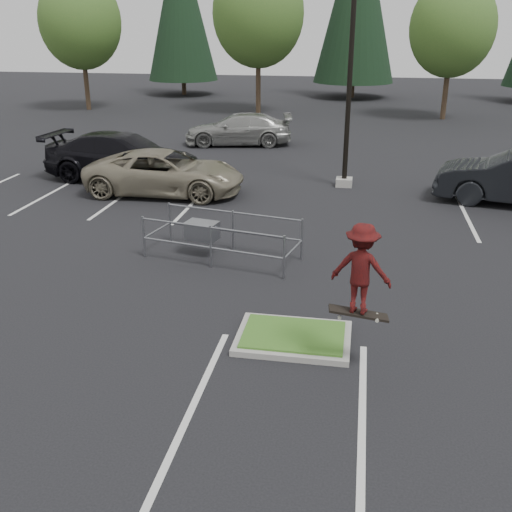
% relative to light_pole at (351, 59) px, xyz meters
% --- Properties ---
extents(ground, '(120.00, 120.00, 0.00)m').
position_rel_light_pole_xyz_m(ground, '(-0.50, -12.00, -4.56)').
color(ground, black).
rests_on(ground, ground).
extents(grass_median, '(2.20, 1.60, 0.16)m').
position_rel_light_pole_xyz_m(grass_median, '(-0.50, -12.00, -4.48)').
color(grass_median, '#9F9C94').
rests_on(grass_median, ground).
extents(stall_lines, '(22.62, 17.60, 0.01)m').
position_rel_light_pole_xyz_m(stall_lines, '(-1.85, -5.98, -4.56)').
color(stall_lines, silver).
rests_on(stall_lines, ground).
extents(light_pole, '(0.70, 0.60, 10.12)m').
position_rel_light_pole_xyz_m(light_pole, '(0.00, 0.00, 0.00)').
color(light_pole, '#9F9C94').
rests_on(light_pole, ground).
extents(decid_a, '(5.44, 5.44, 8.91)m').
position_rel_light_pole_xyz_m(decid_a, '(-18.51, 18.03, 1.02)').
color(decid_a, '#38281C').
rests_on(decid_a, ground).
extents(decid_b, '(5.89, 5.89, 9.64)m').
position_rel_light_pole_xyz_m(decid_b, '(-6.51, 18.53, 1.48)').
color(decid_b, '#38281C').
rests_on(decid_b, ground).
extents(decid_c, '(5.12, 5.12, 8.38)m').
position_rel_light_pole_xyz_m(decid_c, '(5.49, 17.83, 0.69)').
color(decid_c, '#38281C').
rests_on(decid_c, ground).
extents(conif_a, '(5.72, 5.72, 13.00)m').
position_rel_light_pole_xyz_m(conif_a, '(-14.50, 28.00, 2.54)').
color(conif_a, '#38281C').
rests_on(conif_a, ground).
extents(cart_corral, '(4.13, 2.20, 1.11)m').
position_rel_light_pole_xyz_m(cart_corral, '(-3.27, -7.91, -3.86)').
color(cart_corral, gray).
rests_on(cart_corral, ground).
extents(skateboarder, '(1.11, 0.77, 1.72)m').
position_rel_light_pole_xyz_m(skateboarder, '(0.70, -12.85, -2.61)').
color(skateboarder, black).
rests_on(skateboarder, ground).
extents(car_l_tan, '(5.60, 2.63, 1.55)m').
position_rel_light_pole_xyz_m(car_l_tan, '(-6.26, -2.20, -3.78)').
color(car_l_tan, gray).
rests_on(car_l_tan, ground).
extents(car_l_black, '(6.34, 2.92, 1.79)m').
position_rel_light_pole_xyz_m(car_l_black, '(-8.50, -0.50, -3.66)').
color(car_l_black, black).
rests_on(car_l_black, ground).
extents(car_far_silver, '(5.59, 3.04, 1.54)m').
position_rel_light_pole_xyz_m(car_far_silver, '(-5.50, 7.24, -3.79)').
color(car_far_silver, gray).
rests_on(car_far_silver, ground).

